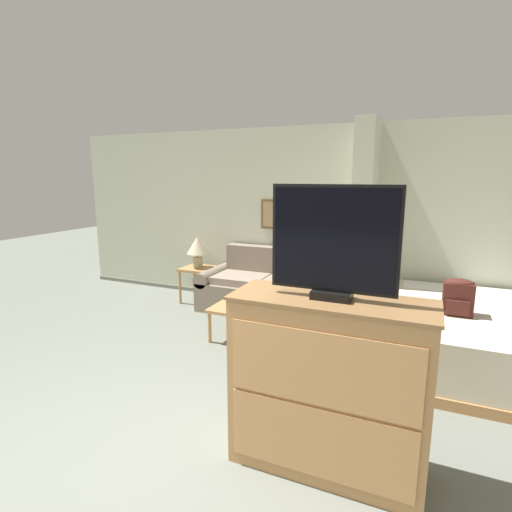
{
  "coord_description": "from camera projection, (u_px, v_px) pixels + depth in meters",
  "views": [
    {
      "loc": [
        1.78,
        -1.53,
        1.91
      ],
      "look_at": [
        0.07,
        2.4,
        1.05
      ],
      "focal_mm": 28.0,
      "sensor_mm": 36.0,
      "label": 1
    }
  ],
  "objects": [
    {
      "name": "wall_partition_pillar",
      "position": [
        364.0,
        225.0,
        5.1
      ],
      "size": [
        0.24,
        0.64,
        2.6
      ],
      "color": "beige",
      "rests_on": "ground_plane"
    },
    {
      "name": "backpack",
      "position": [
        458.0,
        296.0,
        3.9
      ],
      "size": [
        0.28,
        0.22,
        0.36
      ],
      "color": "#471E19",
      "rests_on": "bed"
    },
    {
      "name": "wall_back",
      "position": [
        297.0,
        219.0,
        5.84
      ],
      "size": [
        7.66,
        0.16,
        2.6
      ],
      "color": "beige",
      "rests_on": "ground_plane"
    },
    {
      "name": "ground_plane",
      "position": [
        90.0,
        493.0,
        2.45
      ],
      "size": [
        20.0,
        20.0,
        0.0
      ],
      "primitive_type": "plane",
      "color": "slate"
    },
    {
      "name": "bed",
      "position": [
        462.0,
        335.0,
        4.15
      ],
      "size": [
        1.44,
        2.1,
        0.57
      ],
      "color": "#B27F4C",
      "rests_on": "ground_plane"
    },
    {
      "name": "side_table",
      "position": [
        198.0,
        273.0,
        6.11
      ],
      "size": [
        0.46,
        0.46,
        0.54
      ],
      "color": "#B27F4C",
      "rests_on": "ground_plane"
    },
    {
      "name": "tv",
      "position": [
        334.0,
        243.0,
        2.39
      ],
      "size": [
        0.77,
        0.16,
        0.7
      ],
      "color": "black",
      "rests_on": "tv_dresser"
    },
    {
      "name": "couch",
      "position": [
        267.0,
        289.0,
        5.71
      ],
      "size": [
        1.91,
        0.84,
        0.89
      ],
      "color": "gray",
      "rests_on": "ground_plane"
    },
    {
      "name": "tv_dresser",
      "position": [
        328.0,
        386.0,
        2.57
      ],
      "size": [
        1.26,
        0.48,
        1.17
      ],
      "color": "#B27F4C",
      "rests_on": "ground_plane"
    },
    {
      "name": "table_lamp",
      "position": [
        197.0,
        247.0,
        6.03
      ],
      "size": [
        0.32,
        0.32,
        0.48
      ],
      "color": "tan",
      "rests_on": "side_table"
    },
    {
      "name": "coffee_table",
      "position": [
        240.0,
        311.0,
        4.71
      ],
      "size": [
        0.63,
        0.55,
        0.4
      ],
      "color": "#B27F4C",
      "rests_on": "ground_plane"
    }
  ]
}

